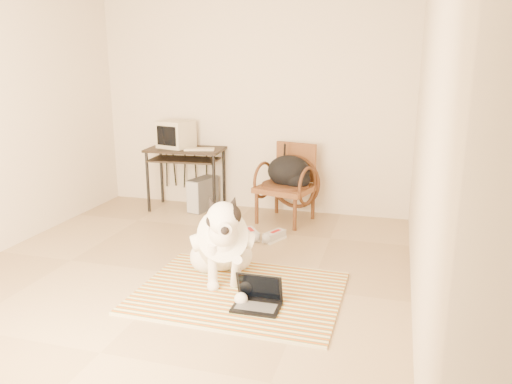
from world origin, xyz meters
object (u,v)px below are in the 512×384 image
at_px(laptop, 258,299).
at_px(crt_monitor, 176,134).
at_px(dog, 222,243).
at_px(computer_desk, 185,157).
at_px(pc_tower, 203,194).
at_px(backpack, 290,173).
at_px(rattan_chair, 288,183).

xyz_separation_m(laptop, crt_monitor, (-1.77, 2.41, 0.89)).
relative_size(dog, computer_desk, 1.04).
xyz_separation_m(dog, pc_tower, (-0.97, 1.96, -0.13)).
relative_size(crt_monitor, backpack, 0.88).
bearing_deg(laptop, backpack, 95.91).
bearing_deg(computer_desk, crt_monitor, 165.15).
bearing_deg(dog, crt_monitor, 123.84).
bearing_deg(pc_tower, computer_desk, -174.85).
height_order(dog, computer_desk, dog).
xyz_separation_m(dog, rattan_chair, (0.18, 1.83, 0.12)).
bearing_deg(backpack, computer_desk, 174.89).
xyz_separation_m(crt_monitor, rattan_chair, (1.50, -0.14, -0.51)).
height_order(computer_desk, backpack, computer_desk).
bearing_deg(backpack, pc_tower, 173.02).
distance_m(laptop, pc_tower, 2.79).
xyz_separation_m(rattan_chair, backpack, (0.03, -0.02, 0.14)).
bearing_deg(crt_monitor, dog, -56.16).
distance_m(crt_monitor, backpack, 1.59).
relative_size(rattan_chair, backpack, 1.74).
xyz_separation_m(laptop, rattan_chair, (-0.27, 2.27, 0.38)).
height_order(pc_tower, rattan_chair, rattan_chair).
distance_m(dog, rattan_chair, 1.85).
xyz_separation_m(dog, computer_desk, (-1.19, 1.94, 0.35)).
bearing_deg(rattan_chair, backpack, -31.04).
height_order(laptop, computer_desk, computer_desk).
xyz_separation_m(computer_desk, rattan_chair, (1.37, -0.10, -0.23)).
distance_m(laptop, crt_monitor, 3.12).
xyz_separation_m(laptop, backpack, (-0.23, 2.25, 0.52)).
height_order(rattan_chair, backpack, rattan_chair).
height_order(laptop, rattan_chair, rattan_chair).
relative_size(laptop, crt_monitor, 0.79).
xyz_separation_m(crt_monitor, backpack, (1.54, -0.16, -0.37)).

